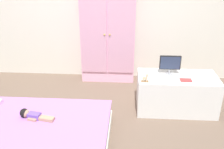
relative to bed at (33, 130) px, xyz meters
The scene contains 8 objects.
ground_plane 0.63m from the bed, 22.12° to the left, with size 10.00×10.00×0.02m, color brown.
bed is the anchor object (origin of this frame).
doll 0.17m from the bed, 113.79° to the left, with size 0.39×0.15×0.10m.
wardrobe 1.89m from the bed, 67.16° to the left, with size 0.83×0.30×1.59m.
tv_stand 1.80m from the bed, 24.73° to the left, with size 0.99×0.50×0.47m, color silver.
tv_monitor 1.82m from the bed, 28.66° to the left, with size 0.27×0.10×0.24m.
rocking_horse_toy 1.40m from the bed, 25.23° to the left, with size 0.09×0.04×0.11m.
book_red 1.86m from the bed, 20.52° to the left, with size 0.14×0.10×0.01m, color #CC3838.
Camera 1 is at (0.43, -2.44, 1.80)m, focal length 41.09 mm.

